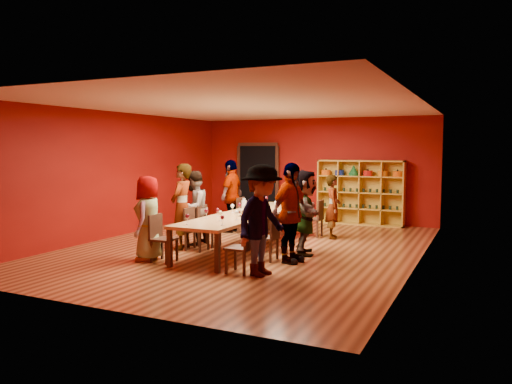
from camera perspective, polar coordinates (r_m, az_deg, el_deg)
room_shell at (r=10.57m, az=-0.97°, el=1.62°), size 7.10×9.10×3.04m
tasting_table at (r=10.65m, az=-0.97°, el=-2.69°), size 1.10×4.50×0.75m
doorway at (r=15.36m, az=0.29°, el=1.26°), size 1.40×0.17×2.30m
shelving_unit at (r=14.21m, az=11.86°, el=0.29°), size 2.40×0.40×1.80m
chair_person_left_0 at (r=9.56m, az=-10.87°, el=-4.89°), size 0.42×0.42×0.89m
person_left_0 at (r=9.68m, az=-12.22°, el=-2.95°), size 0.64×0.88×1.61m
chair_person_left_1 at (r=10.51m, az=-7.13°, el=-3.95°), size 0.42×0.42×0.89m
person_left_1 at (r=10.61m, az=-8.47°, el=-1.66°), size 0.58×0.73×1.81m
chair_person_left_2 at (r=10.94m, az=-5.71°, el=-3.58°), size 0.42×0.42×0.89m
person_left_2 at (r=11.05m, az=-7.11°, el=-1.82°), size 0.50×0.83×1.64m
chair_person_left_4 at (r=12.56m, az=-1.34°, el=-2.45°), size 0.42×0.42×0.89m
person_left_4 at (r=12.68m, az=-2.81°, el=-0.46°), size 0.56×1.11×1.84m
chair_person_right_0 at (r=8.51m, az=-1.40°, el=-6.03°), size 0.42×0.42×0.89m
person_right_0 at (r=8.30m, az=0.68°, el=-3.26°), size 0.69×1.27×1.86m
chair_person_right_1 at (r=9.48m, az=1.56°, el=-4.88°), size 0.42×0.42×0.89m
person_right_1 at (r=9.26m, az=3.94°, el=-2.40°), size 0.69×1.17×1.87m
chair_person_right_2 at (r=10.23m, az=3.40°, el=-4.17°), size 0.42×0.42×0.89m
person_right_2 at (r=10.03m, az=5.57°, el=-2.31°), size 1.00×1.64×1.70m
chair_person_right_4 at (r=12.06m, az=6.89°, el=-2.79°), size 0.42×0.42×0.89m
person_right_4 at (r=11.91m, az=8.79°, el=-1.67°), size 0.56×0.65×1.51m
wine_glass_0 at (r=11.44m, az=-0.80°, el=-1.12°), size 0.09×0.09×0.21m
wine_glass_1 at (r=12.20m, az=4.32°, el=-0.77°), size 0.08×0.08×0.21m
wine_glass_2 at (r=10.05m, az=-4.41°, el=-2.12°), size 0.07×0.07×0.18m
wine_glass_3 at (r=12.37m, az=1.20°, el=-0.72°), size 0.08×0.08×0.19m
wine_glass_4 at (r=8.97m, az=-3.87°, el=-2.95°), size 0.07×0.07×0.18m
wine_glass_5 at (r=9.85m, az=-5.71°, el=-2.21°), size 0.08×0.08×0.20m
wine_glass_6 at (r=10.54m, az=0.73°, el=-1.76°), size 0.07×0.07×0.18m
wine_glass_7 at (r=12.05m, az=4.25°, el=-0.90°), size 0.08×0.08×0.19m
wine_glass_8 at (r=11.69m, az=0.12°, el=-1.00°), size 0.08×0.08×0.21m
wine_glass_9 at (r=9.81m, az=-1.61°, el=-2.24°), size 0.08×0.08×0.19m
wine_glass_10 at (r=9.12m, az=-7.84°, el=-2.82°), size 0.08×0.08×0.19m
wine_glass_11 at (r=10.68m, az=-2.71°, el=-1.65°), size 0.08×0.08×0.19m
wine_glass_12 at (r=11.38m, az=2.52°, el=-1.17°), size 0.08×0.08×0.21m
wine_glass_13 at (r=9.49m, az=-4.09°, el=-2.46°), size 0.08×0.08×0.20m
wine_glass_14 at (r=11.20m, az=2.30°, el=-1.30°), size 0.08×0.08×0.20m
wine_glass_15 at (r=11.82m, az=0.92°, el=-0.89°), size 0.09×0.09×0.22m
wine_glass_16 at (r=9.60m, az=-2.23°, el=-2.40°), size 0.08×0.08×0.19m
wine_glass_17 at (r=10.86m, az=-1.90°, el=-1.51°), size 0.08×0.08×0.20m
spittoon_bowl at (r=10.17m, az=-1.31°, el=-2.41°), size 0.27×0.27×0.15m
carafe_a at (r=10.95m, az=-1.37°, el=-1.53°), size 0.11×0.11×0.28m
carafe_b at (r=9.91m, az=-1.12°, el=-2.20°), size 0.12×0.12×0.29m
wine_bottle at (r=12.16m, az=3.04°, el=-0.87°), size 0.09×0.09×0.34m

